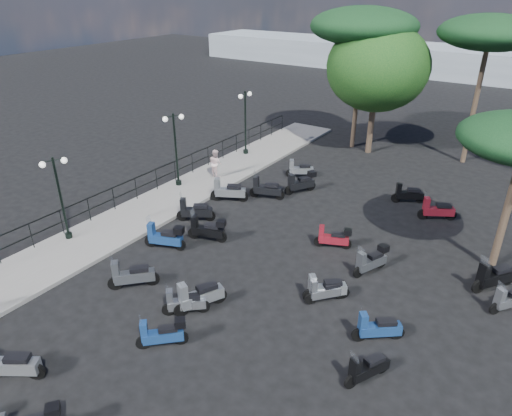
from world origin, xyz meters
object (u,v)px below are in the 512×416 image
Objects in this scene: scooter_10 at (266,189)px; scooter_15 at (325,291)px; scooter_4 at (228,191)px; scooter_18 at (367,369)px; scooter_27 at (437,210)px; scooter_16 at (333,238)px; scooter_5 at (301,183)px; scooter_7 at (132,276)px; scooter_20 at (371,261)px; scooter_9 at (208,230)px; broadleaf_tree at (378,68)px; scooter_26 at (494,277)px; scooter_2 at (165,237)px; scooter_11 at (300,170)px; scooter_24 at (377,328)px; pine_2 at (364,26)px; lamp_post_1 at (176,145)px; scooter_13 at (184,303)px; pedestrian_far at (216,163)px; scooter_8 at (199,296)px; scooter_19 at (325,289)px; scooter_3 at (195,211)px; scooter_14 at (162,334)px; pine_0 at (490,33)px; scooter_25 at (509,300)px; lamp_post_2 at (245,119)px; scooter_1 at (9,365)px.

scooter_10 reaches higher than scooter_15.
scooter_4 reaches higher than scooter_18.
scooter_16 is at bearing 119.58° from scooter_27.
scooter_5 is 1.10× the size of scooter_7.
scooter_10 is 1.12× the size of scooter_20.
broadleaf_tree is at bearing -25.06° from scooter_9.
scooter_20 is 0.98× the size of scooter_26.
scooter_26 is at bearing -137.01° from scooter_20.
scooter_11 is (0.84, 9.55, -0.07)m from scooter_2.
scooter_24 is (-0.33, 1.65, 0.02)m from scooter_18.
scooter_24 is 0.16× the size of pine_2.
lamp_post_1 is 10.44m from scooter_13.
pedestrian_far is 11.03m from scooter_8.
broadleaf_tree reaches higher than scooter_5.
scooter_2 is at bearing 53.59° from scooter_19.
scooter_26 reaches higher than scooter_20.
scooter_4 is 0.99× the size of scooter_8.
scooter_14 is (4.38, -6.52, -0.02)m from scooter_3.
scooter_27 is (8.34, 8.62, -0.05)m from scooter_2.
scooter_13 is at bearing -137.17° from scooter_7.
scooter_26 is at bearing -85.66° from scooter_14.
pedestrian_far is 16.03m from pine_0.
lamp_post_1 is at bearing -113.75° from pine_2.
scooter_10 is 10.43m from scooter_24.
scooter_10 reaches higher than scooter_13.
scooter_4 is at bearing 160.51° from pedestrian_far.
pine_2 reaches higher than scooter_18.
scooter_18 is 20.82m from pine_2.
scooter_16 is 6.44m from scooter_25.
scooter_10 is 7.93m from scooter_27.
scooter_4 is (3.03, -5.76, -1.80)m from lamp_post_2.
scooter_8 is (1.74, -9.96, -0.01)m from scooter_5.
scooter_24 is 0.86× the size of scooter_27.
lamp_post_1 is at bearing -119.98° from broadleaf_tree.
scooter_2 is at bearing -4.91° from scooter_8.
scooter_14 is 8.07m from scooter_16.
scooter_3 is at bearing -21.90° from scooter_8.
pine_2 reaches higher than scooter_11.
scooter_7 is at bearing -69.28° from lamp_post_2.
scooter_9 is (3.82, -5.36, -0.39)m from pedestrian_far.
scooter_5 is at bearing -51.59° from scooter_7.
scooter_1 reaches higher than scooter_20.
scooter_13 is (2.57, -8.82, -0.07)m from scooter_10.
lamp_post_2 is 2.29× the size of scooter_2.
scooter_18 is at bearing -176.69° from scooter_11.
scooter_4 is at bearing 9.63° from scooter_20.
lamp_post_2 is 13.91m from pine_0.
scooter_5 is 1.18× the size of scooter_24.
scooter_20 is at bearing 140.74° from scooter_27.
scooter_2 is 16.38m from broadleaf_tree.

